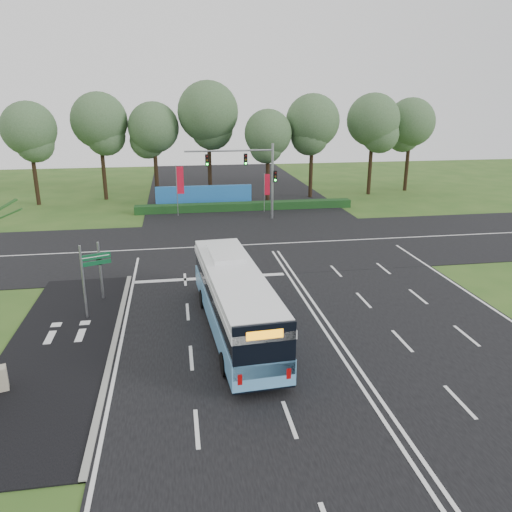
{
  "coord_description": "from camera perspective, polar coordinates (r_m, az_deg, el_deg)",
  "views": [
    {
      "loc": [
        -6.92,
        -24.8,
        11.05
      ],
      "look_at": [
        -2.56,
        2.0,
        2.34
      ],
      "focal_mm": 35.0,
      "sensor_mm": 36.0,
      "label": 1
    }
  ],
  "objects": [
    {
      "name": "blue_hoarding",
      "position": [
        52.83,
        -5.96,
        6.82
      ],
      "size": [
        10.0,
        0.3,
        2.2
      ],
      "primitive_type": "cube",
      "color": "blue",
      "rests_on": "ground"
    },
    {
      "name": "bike_path",
      "position": [
        25.06,
        -21.39,
        -9.64
      ],
      "size": [
        5.0,
        18.0,
        0.06
      ],
      "primitive_type": "cube",
      "color": "black",
      "rests_on": "ground"
    },
    {
      "name": "road_cross",
      "position": [
        39.04,
        1.34,
        1.37
      ],
      "size": [
        120.0,
        14.0,
        0.05
      ],
      "primitive_type": "cube",
      "color": "black",
      "rests_on": "ground"
    },
    {
      "name": "ground",
      "position": [
        28.02,
        5.85,
        -5.55
      ],
      "size": [
        120.0,
        120.0,
        0.0
      ],
      "primitive_type": "plane",
      "color": "#2D521B",
      "rests_on": "ground"
    },
    {
      "name": "eucalyptus_row",
      "position": [
        56.63,
        -2.19,
        15.06
      ],
      "size": [
        48.06,
        9.03,
        12.77
      ],
      "color": "black",
      "rests_on": "ground"
    },
    {
      "name": "banner_flag_left",
      "position": [
        48.45,
        -8.76,
        8.2
      ],
      "size": [
        0.72,
        0.08,
        4.86
      ],
      "rotation": [
        0.0,
        0.0,
        0.04
      ],
      "color": "gray",
      "rests_on": "ground"
    },
    {
      "name": "hedge",
      "position": [
        50.91,
        -1.24,
        5.7
      ],
      "size": [
        22.0,
        1.2,
        0.8
      ],
      "primitive_type": "cube",
      "color": "#143815",
      "rests_on": "ground"
    },
    {
      "name": "city_bus",
      "position": [
        24.05,
        -2.43,
        -5.07
      ],
      "size": [
        3.25,
        12.03,
        3.42
      ],
      "rotation": [
        0.0,
        0.0,
        0.07
      ],
      "color": "#5EA4DB",
      "rests_on": "ground"
    },
    {
      "name": "pedestrian_signal",
      "position": [
        29.25,
        -17.37,
        -1.39
      ],
      "size": [
        0.3,
        0.42,
        3.39
      ],
      "rotation": [
        0.0,
        0.0,
        -0.22
      ],
      "color": "gray",
      "rests_on": "ground"
    },
    {
      "name": "banner_flag_mid",
      "position": [
        49.74,
        1.21,
        7.93
      ],
      "size": [
        0.57,
        0.13,
        3.88
      ],
      "rotation": [
        0.0,
        0.0,
        -0.14
      ],
      "color": "gray",
      "rests_on": "ground"
    },
    {
      "name": "kerb_strip",
      "position": [
        24.62,
        -15.87,
        -9.47
      ],
      "size": [
        0.25,
        18.0,
        0.12
      ],
      "primitive_type": "cube",
      "color": "gray",
      "rests_on": "ground"
    },
    {
      "name": "road_main",
      "position": [
        28.01,
        5.85,
        -5.51
      ],
      "size": [
        20.0,
        120.0,
        0.04
      ],
      "primitive_type": "cube",
      "color": "black",
      "rests_on": "ground"
    },
    {
      "name": "traffic_light_gantry",
      "position": [
        46.3,
        -0.31,
        9.85
      ],
      "size": [
        8.41,
        0.28,
        7.0
      ],
      "color": "gray",
      "rests_on": "ground"
    },
    {
      "name": "street_sign",
      "position": [
        26.87,
        -18.52,
        -1.74
      ],
      "size": [
        1.45,
        0.63,
        3.96
      ],
      "rotation": [
        0.0,
        0.0,
        0.37
      ],
      "color": "gray",
      "rests_on": "ground"
    }
  ]
}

